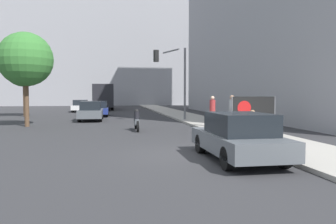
{
  "coord_description": "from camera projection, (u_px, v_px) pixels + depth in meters",
  "views": [
    {
      "loc": [
        -2.69,
        -10.37,
        2.0
      ],
      "look_at": [
        0.21,
        6.36,
        1.1
      ],
      "focal_mm": 35.0,
      "sensor_mm": 36.0,
      "label": 1
    }
  ],
  "objects": [
    {
      "name": "car_on_road_midblock",
      "position": [
        99.0,
        109.0,
        30.37
      ],
      "size": [
        1.75,
        4.51,
        1.4
      ],
      "color": "navy",
      "rests_on": "ground_plane"
    },
    {
      "name": "street_tree_midblock",
      "position": [
        24.0,
        67.0,
        29.66
      ],
      "size": [
        3.63,
        3.63,
        6.34
      ],
      "color": "brown",
      "rests_on": "ground_plane"
    },
    {
      "name": "city_bus_on_road",
      "position": [
        104.0,
        95.0,
        45.35
      ],
      "size": [
        2.56,
        12.34,
        3.3
      ],
      "color": "#232328",
      "rests_on": "ground_plane"
    },
    {
      "name": "building_backdrop_far",
      "position": [
        114.0,
        26.0,
        64.6
      ],
      "size": [
        52.0,
        12.0,
        31.17
      ],
      "color": "#99999E",
      "rests_on": "ground_plane"
    },
    {
      "name": "car_on_road_nearest",
      "position": [
        91.0,
        111.0,
        25.2
      ],
      "size": [
        1.74,
        4.44,
        1.51
      ],
      "color": "#565B60",
      "rests_on": "ground_plane"
    },
    {
      "name": "seated_protester",
      "position": [
        253.0,
        124.0,
        13.54
      ],
      "size": [
        0.92,
        0.77,
        1.23
      ],
      "rotation": [
        0.0,
        0.0,
        0.18
      ],
      "color": "#474C56",
      "rests_on": "sidewalk_curb"
    },
    {
      "name": "car_on_road_distant",
      "position": [
        81.0,
        106.0,
        38.23
      ],
      "size": [
        1.71,
        4.64,
        1.39
      ],
      "color": "white",
      "rests_on": "ground_plane"
    },
    {
      "name": "street_tree_near_curb",
      "position": [
        26.0,
        60.0,
        20.28
      ],
      "size": [
        3.35,
        3.35,
        5.87
      ],
      "color": "brown",
      "rests_on": "ground_plane"
    },
    {
      "name": "traffic_light_pole",
      "position": [
        174.0,
        71.0,
        24.31
      ],
      "size": [
        2.57,
        2.33,
        5.38
      ],
      "color": "slate",
      "rests_on": "sidewalk_curb"
    },
    {
      "name": "protest_banner",
      "position": [
        253.0,
        113.0,
        16.98
      ],
      "size": [
        2.42,
        0.06,
        1.77
      ],
      "color": "slate",
      "rests_on": "sidewalk_curb"
    },
    {
      "name": "motorcycle_on_road",
      "position": [
        137.0,
        121.0,
        18.21
      ],
      "size": [
        0.28,
        2.21,
        1.2
      ],
      "color": "#565B60",
      "rests_on": "ground_plane"
    },
    {
      "name": "parked_car_curbside",
      "position": [
        238.0,
        137.0,
        9.98
      ],
      "size": [
        1.84,
        4.26,
        1.45
      ],
      "color": "#565B60",
      "rests_on": "ground_plane"
    },
    {
      "name": "jogger_on_sidewalk",
      "position": [
        232.0,
        112.0,
        17.41
      ],
      "size": [
        0.34,
        0.34,
        1.84
      ],
      "rotation": [
        0.0,
        0.0,
        3.06
      ],
      "color": "#424247",
      "rests_on": "sidewalk_curb"
    },
    {
      "name": "sidewalk_curb",
      "position": [
        194.0,
        119.0,
        26.18
      ],
      "size": [
        3.04,
        90.0,
        0.13
      ],
      "primitive_type": "cube",
      "color": "#A8A399",
      "rests_on": "ground_plane"
    },
    {
      "name": "ground_plane",
      "position": [
        195.0,
        155.0,
        10.77
      ],
      "size": [
        160.0,
        160.0,
        0.0
      ],
      "primitive_type": "plane",
      "color": "#303033"
    },
    {
      "name": "pedestrian_behind",
      "position": [
        212.0,
        111.0,
        19.27
      ],
      "size": [
        0.34,
        0.34,
        1.79
      ],
      "rotation": [
        0.0,
        0.0,
        3.76
      ],
      "color": "black",
      "rests_on": "sidewalk_curb"
    }
  ]
}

